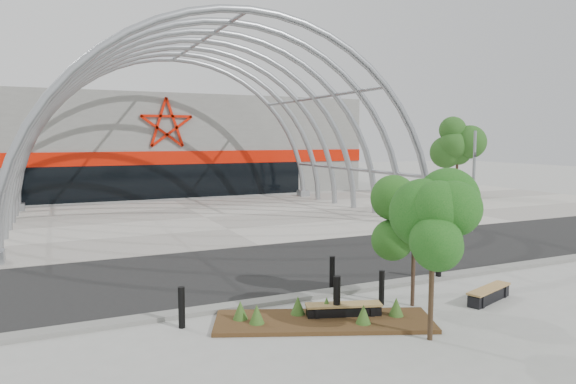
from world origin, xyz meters
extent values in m
plane|color=#969791|center=(0.00, 0.00, 0.00)|extent=(140.00, 140.00, 0.00)
cube|color=black|center=(0.00, 3.50, 0.01)|extent=(140.00, 7.00, 0.02)
cube|color=gray|center=(0.00, 15.50, 0.02)|extent=(60.00, 17.00, 0.04)
cube|color=slate|center=(0.00, -0.25, 0.06)|extent=(60.00, 0.50, 0.12)
cube|color=slate|center=(0.00, 33.50, 4.00)|extent=(34.00, 15.00, 8.00)
cube|color=black|center=(0.00, 26.05, 1.30)|extent=(22.00, 0.25, 2.60)
cube|color=red|center=(0.00, 26.05, 3.10)|extent=(34.00, 0.30, 1.00)
torus|color=#969A9F|center=(0.00, 8.00, 0.00)|extent=(20.36, 0.36, 20.36)
torus|color=#969A9F|center=(0.00, 10.50, 0.00)|extent=(20.36, 0.36, 20.36)
torus|color=#969A9F|center=(0.00, 13.00, 0.00)|extent=(20.36, 0.36, 20.36)
torus|color=#969A9F|center=(0.00, 15.50, 0.00)|extent=(20.36, 0.36, 20.36)
torus|color=#969A9F|center=(0.00, 18.00, 0.00)|extent=(20.36, 0.36, 20.36)
torus|color=#969A9F|center=(0.00, 20.50, 0.00)|extent=(20.36, 0.36, 20.36)
torus|color=#969A9F|center=(0.00, 23.00, 0.00)|extent=(20.36, 0.36, 20.36)
cylinder|color=#969A9F|center=(9.66, 15.50, 2.59)|extent=(0.20, 15.00, 0.20)
cylinder|color=#969A9F|center=(7.07, 15.50, 7.07)|extent=(0.20, 15.00, 0.20)
cylinder|color=#969A9F|center=(0.00, 15.50, 10.00)|extent=(0.20, 15.00, 0.20)
cylinder|color=#969A9F|center=(-7.07, 15.50, 7.07)|extent=(0.20, 15.00, 0.20)
cylinder|color=#969A9F|center=(-9.66, 15.50, 2.59)|extent=(0.20, 15.00, 0.20)
cube|color=#969A9F|center=(-10.00, 23.00, 0.25)|extent=(0.80, 0.80, 0.50)
cube|color=#969A9F|center=(10.00, 8.00, 0.25)|extent=(0.80, 0.80, 0.50)
cube|color=#969A9F|center=(10.00, 23.00, 0.25)|extent=(0.80, 0.80, 0.50)
cube|color=#352712|center=(-1.88, -2.26, 0.05)|extent=(5.60, 3.57, 0.10)
cone|color=#395F22|center=(-3.49, -1.82, 0.34)|extent=(0.37, 0.37, 0.46)
cone|color=#395F22|center=(-1.67, -2.01, 0.34)|extent=(0.37, 0.37, 0.46)
cone|color=#395F22|center=(-1.14, -2.90, 0.34)|extent=(0.37, 0.37, 0.46)
cone|color=#395F22|center=(-2.30, -1.64, 0.34)|extent=(0.37, 0.37, 0.46)
cone|color=#395F22|center=(-0.08, -2.77, 0.34)|extent=(0.37, 0.37, 0.46)
cone|color=#395F22|center=(-3.75, -1.37, 0.34)|extent=(0.37, 0.37, 0.46)
cylinder|color=gray|center=(10.80, 5.83, 2.47)|extent=(0.14, 0.14, 4.94)
imported|color=black|center=(10.80, 5.83, 3.56)|extent=(0.19, 0.70, 0.14)
cylinder|color=black|center=(-0.18, -4.17, 0.95)|extent=(0.12, 0.12, 1.91)
ellipsoid|color=#0C440E|center=(-0.18, -4.17, 2.69)|extent=(1.63, 1.63, 2.08)
cylinder|color=black|center=(0.98, -2.07, 0.82)|extent=(0.11, 0.11, 1.63)
ellipsoid|color=#184B13|center=(0.98, -2.07, 2.30)|extent=(1.35, 1.35, 1.78)
cube|color=black|center=(-1.28, -2.19, 0.16)|extent=(1.90, 0.93, 0.32)
cube|color=black|center=(-1.95, -1.97, 0.19)|extent=(0.24, 0.43, 0.38)
cube|color=black|center=(-0.61, -2.41, 0.19)|extent=(0.24, 0.43, 0.38)
cube|color=olive|center=(-1.28, -2.19, 0.38)|extent=(1.97, 1.00, 0.06)
cube|color=black|center=(3.18, -2.65, 0.15)|extent=(1.84, 0.91, 0.31)
cube|color=black|center=(2.53, -2.87, 0.18)|extent=(0.23, 0.42, 0.36)
cube|color=black|center=(3.83, -2.44, 0.18)|extent=(0.23, 0.42, 0.36)
cube|color=olive|center=(3.18, -2.65, 0.36)|extent=(1.90, 0.98, 0.05)
cylinder|color=black|center=(-5.15, -1.08, 0.50)|extent=(0.16, 0.16, 1.01)
cylinder|color=black|center=(-1.47, -2.18, 0.57)|extent=(0.18, 0.18, 1.13)
cylinder|color=black|center=(-0.24, 0.23, 0.50)|extent=(0.16, 0.16, 1.00)
cylinder|color=black|center=(0.26, -1.63, 0.48)|extent=(0.15, 0.15, 0.96)
cylinder|color=black|center=(3.39, -0.33, 0.57)|extent=(0.18, 0.18, 1.14)
cylinder|color=black|center=(21.00, 18.00, 1.51)|extent=(0.20, 0.20, 3.03)
ellipsoid|color=#1B4316|center=(21.00, 18.00, 4.26)|extent=(2.70, 2.70, 3.30)
camera|label=1|loc=(-7.80, -13.07, 4.57)|focal=32.00mm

